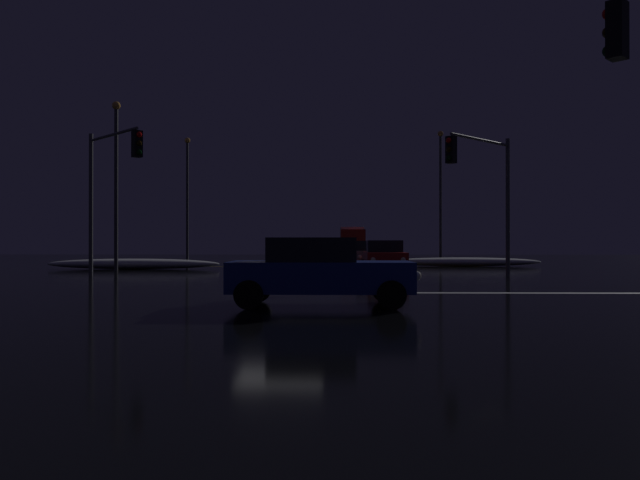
% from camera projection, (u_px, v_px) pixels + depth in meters
% --- Properties ---
extents(ground, '(120.00, 120.00, 0.10)m').
position_uv_depth(ground, '(280.00, 294.00, 18.27)').
color(ground, black).
extents(stop_line_north, '(0.35, 14.97, 0.01)m').
position_uv_depth(stop_line_north, '(297.00, 277.00, 26.99)').
color(stop_line_north, white).
rests_on(stop_line_north, ground).
extents(centre_line_ns, '(22.00, 0.15, 0.01)m').
position_uv_depth(centre_line_ns, '(308.00, 266.00, 38.58)').
color(centre_line_ns, yellow).
rests_on(centre_line_ns, ground).
extents(crosswalk_bar_east, '(14.97, 0.40, 0.01)m').
position_uv_depth(crosswalk_bar_east, '(585.00, 293.00, 18.09)').
color(crosswalk_bar_east, white).
rests_on(crosswalk_bar_east, ground).
extents(snow_bank_left_curb, '(9.60, 1.50, 0.58)m').
position_uv_depth(snow_bank_left_curb, '(133.00, 264.00, 34.68)').
color(snow_bank_left_curb, white).
rests_on(snow_bank_left_curb, ground).
extents(snow_bank_right_curb, '(9.80, 1.50, 0.55)m').
position_uv_depth(snow_bank_right_curb, '(462.00, 262.00, 38.91)').
color(snow_bank_right_curb, white).
rests_on(snow_bank_right_curb, ground).
extents(sedan_red, '(2.02, 4.33, 1.57)m').
position_uv_depth(sedan_red, '(384.00, 257.00, 29.34)').
color(sedan_red, maroon).
rests_on(sedan_red, ground).
extents(sedan_gray, '(2.02, 4.33, 1.57)m').
position_uv_depth(sedan_gray, '(370.00, 254.00, 35.41)').
color(sedan_gray, slate).
rests_on(sedan_gray, ground).
extents(sedan_black, '(2.02, 4.33, 1.57)m').
position_uv_depth(sedan_black, '(369.00, 253.00, 41.60)').
color(sedan_black, black).
rests_on(sedan_black, ground).
extents(sedan_orange, '(2.02, 4.33, 1.57)m').
position_uv_depth(sedan_orange, '(362.00, 252.00, 46.96)').
color(sedan_orange, '#C66014').
rests_on(sedan_orange, ground).
extents(sedan_white, '(2.02, 4.33, 1.57)m').
position_uv_depth(sedan_white, '(356.00, 251.00, 52.41)').
color(sedan_white, silver).
rests_on(sedan_white, ground).
extents(sedan_green, '(2.02, 4.33, 1.57)m').
position_uv_depth(sedan_green, '(358.00, 250.00, 58.08)').
color(sedan_green, '#14512D').
rests_on(sedan_green, ground).
extents(box_truck, '(2.68, 8.28, 3.08)m').
position_uv_depth(box_truck, '(352.00, 240.00, 65.26)').
color(box_truck, red).
rests_on(box_truck, ground).
extents(sedan_blue_crossing, '(4.33, 2.02, 1.57)m').
position_uv_depth(sedan_blue_crossing, '(319.00, 271.00, 14.51)').
color(sedan_blue_crossing, navy).
rests_on(sedan_blue_crossing, ground).
extents(traffic_signal_nw, '(3.30, 3.30, 6.25)m').
position_uv_depth(traffic_signal_nw, '(109.00, 174.00, 26.30)').
color(traffic_signal_nw, '#4C4C51').
rests_on(traffic_signal_nw, ground).
extents(traffic_signal_ne, '(3.33, 3.33, 5.98)m').
position_uv_depth(traffic_signal_ne, '(485.00, 178.00, 25.92)').
color(traffic_signal_ne, '#4C4C51').
rests_on(traffic_signal_ne, ground).
extents(streetlamp_left_far, '(0.44, 0.44, 9.65)m').
position_uv_depth(streetlamp_left_far, '(187.00, 191.00, 48.82)').
color(streetlamp_left_far, '#424247').
rests_on(streetlamp_left_far, ground).
extents(streetlamp_right_far, '(0.44, 0.44, 10.10)m').
position_uv_depth(streetlamp_right_far, '(441.00, 187.00, 48.40)').
color(streetlamp_right_far, '#424247').
rests_on(streetlamp_right_far, ground).
extents(streetlamp_left_near, '(0.44, 0.44, 8.86)m').
position_uv_depth(streetlamp_left_near, '(116.00, 173.00, 32.82)').
color(streetlamp_left_near, '#424247').
rests_on(streetlamp_left_near, ground).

